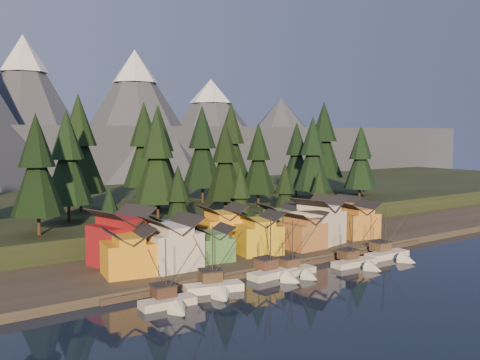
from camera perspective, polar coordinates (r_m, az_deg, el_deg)
ground at (r=97.97m, az=11.58°, el=-10.96°), size 500.00×500.00×0.00m
shore_strip at (r=127.50m, az=-1.80°, el=-6.76°), size 400.00×50.00×1.50m
hillside at (r=170.34m, az=-11.22°, el=-3.09°), size 420.00×100.00×6.00m
dock at (r=109.30m, az=5.16°, el=-8.92°), size 80.00×4.00×1.00m
mountain_ridge at (r=284.88m, az=-22.45°, el=4.52°), size 560.00×190.00×90.00m
boat_0 at (r=84.34m, az=-7.47°, el=-11.86°), size 9.15×9.84×11.76m
boat_1 at (r=91.18m, az=-2.63°, el=-10.49°), size 10.69×11.28×12.46m
boat_2 at (r=100.18m, az=3.94°, el=-9.05°), size 10.29×11.09×12.54m
boat_3 at (r=102.38m, az=6.18°, el=-8.88°), size 8.97×9.77×11.32m
boat_4 at (r=110.79m, az=12.53°, el=-7.96°), size 10.40×11.26×11.49m
boat_5 at (r=119.33m, az=15.86°, el=-7.00°), size 10.90×11.79×12.34m
house_front_0 at (r=98.30m, az=-11.86°, el=-7.30°), size 9.83×9.45×8.55m
house_front_1 at (r=101.16m, az=-7.33°, el=-6.48°), size 9.68×9.30×9.87m
house_front_2 at (r=107.05m, az=-2.94°, el=-6.65°), size 7.96×8.00×6.93m
house_front_3 at (r=112.74m, az=1.97°, el=-5.55°), size 10.24×9.94×8.75m
house_front_4 at (r=118.74m, az=6.69°, el=-5.20°), size 8.18×8.79×8.15m
house_front_5 at (r=123.79m, az=8.40°, el=-4.18°), size 11.90×11.20×10.67m
house_front_6 at (r=133.16m, az=12.38°, el=-4.05°), size 9.95×9.56×8.63m
house_back_0 at (r=105.87m, az=-12.57°, el=-5.73°), size 12.01×11.71×10.98m
house_back_1 at (r=112.14m, az=-7.41°, el=-5.79°), size 7.73×7.82×8.23m
house_back_2 at (r=116.91m, az=-1.94°, el=-4.93°), size 10.19×9.55×9.67m
house_back_3 at (r=125.66m, az=4.22°, el=-4.43°), size 9.87×9.08×8.88m
house_back_4 at (r=132.89m, az=7.92°, el=-3.92°), size 8.65×8.34×8.99m
house_back_5 at (r=138.90m, az=10.44°, el=-3.53°), size 8.17×8.27×9.18m
tree_hill_2 at (r=115.75m, az=-20.83°, el=1.15°), size 10.70×10.70×24.93m
tree_hill_3 at (r=130.01m, az=-17.93°, el=1.96°), size 11.29×11.29×26.29m
tree_hill_4 at (r=146.65m, az=-16.77°, el=3.35°), size 13.36×13.36×31.12m
tree_hill_5 at (r=127.54m, az=-8.82°, el=2.17°), size 11.44×11.44×26.64m
tree_hill_6 at (r=144.48m, az=-8.68°, el=2.89°), size 12.19×12.19×28.41m
tree_hill_7 at (r=135.00m, az=-1.59°, el=1.78°), size 10.31×10.31×24.02m
tree_hill_8 at (r=159.38m, az=-4.04°, el=3.25°), size 12.45×12.45×28.99m
tree_hill_9 at (r=150.03m, az=1.98°, el=2.05°), size 10.19×10.19×23.74m
tree_hill_10 at (r=174.79m, az=-0.94°, el=3.76°), size 13.26×13.26×30.90m
tree_hill_11 at (r=156.56m, az=7.75°, el=2.54°), size 11.06×11.06×25.77m
tree_hill_12 at (r=173.78m, az=6.05°, el=2.54°), size 10.45×10.45×24.34m
tree_hill_13 at (r=168.15m, az=12.68°, el=2.09°), size 9.82×9.82×22.89m
tree_hill_14 at (r=190.33m, az=8.92°, el=3.96°), size 13.65×13.65×31.79m
tree_hill_15 at (r=161.46m, az=-10.16°, el=3.41°), size 12.89×12.89×30.04m
tree_hill_17 at (r=183.75m, az=12.85°, el=2.31°), size 9.77×9.77×22.75m
tree_shore_0 at (r=113.02m, az=-13.72°, el=-3.93°), size 6.28×6.28×14.64m
tree_shore_1 at (r=119.53m, az=-6.60°, el=-2.33°), size 7.90×7.90×18.41m
tree_shore_2 at (r=128.62m, az=0.04°, el=-2.00°), size 7.50×7.50×17.48m
tree_shore_3 at (r=137.18m, az=4.80°, el=-1.51°), size 7.62×7.62×17.75m
tree_shore_4 at (r=145.32m, az=8.40°, el=-1.61°), size 6.77×6.77×15.78m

